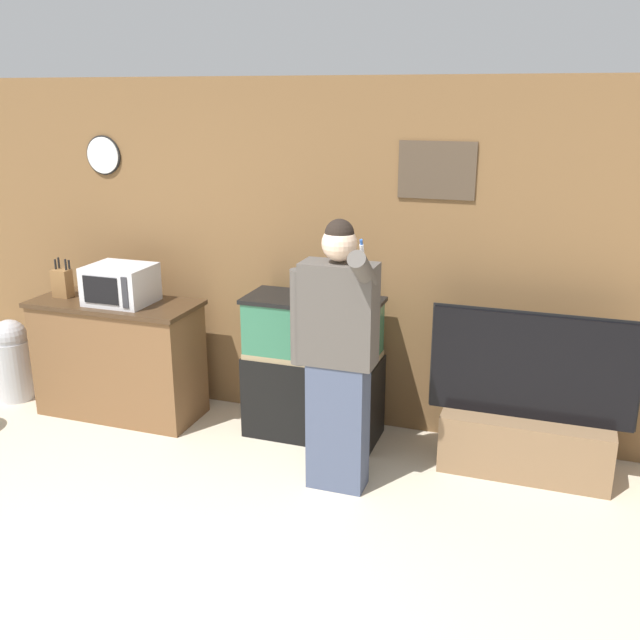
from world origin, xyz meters
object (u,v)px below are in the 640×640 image
tv_on_stand (526,427)px  knife_block (62,283)px  microwave (120,284)px  counter_island (119,358)px  trash_bin (12,359)px  person_standing (337,354)px  aquarium_on_stand (313,368)px

tv_on_stand → knife_block: bearing=-178.6°
knife_block → microwave: bearing=0.5°
counter_island → trash_bin: size_ratio=1.90×
person_standing → trash_bin: (-3.01, 0.46, -0.57)m
person_standing → trash_bin: size_ratio=2.56×
knife_block → person_standing: 2.49m
aquarium_on_stand → person_standing: person_standing is taller
knife_block → aquarium_on_stand: size_ratio=0.29×
knife_block → person_standing: bearing=-11.4°
microwave → counter_island: bearing=172.9°
aquarium_on_stand → trash_bin: size_ratio=1.55×
microwave → trash_bin: (-1.11, -0.04, -0.73)m
aquarium_on_stand → counter_island: bearing=-174.8°
knife_block → trash_bin: (-0.57, -0.03, -0.70)m
counter_island → tv_on_stand: tv_on_stand is taller
knife_block → trash_bin: bearing=-176.9°
knife_block → aquarium_on_stand: (2.05, 0.16, -0.51)m
trash_bin → microwave: bearing=1.8°
knife_block → tv_on_stand: 3.67m
counter_island → microwave: 0.62m
trash_bin → knife_block: bearing=3.1°
counter_island → knife_block: bearing=-178.2°
person_standing → aquarium_on_stand: bearing=120.9°
aquarium_on_stand → tv_on_stand: size_ratio=0.80×
microwave → trash_bin: 1.33m
counter_island → aquarium_on_stand: bearing=5.2°
knife_block → aquarium_on_stand: bearing=4.4°
knife_block → person_standing: size_ratio=0.17×
counter_island → knife_block: (-0.46, -0.01, 0.58)m
counter_island → tv_on_stand: 3.14m
aquarium_on_stand → person_standing: bearing=-59.1°
knife_block → aquarium_on_stand: knife_block is taller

